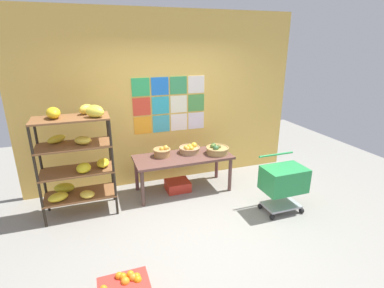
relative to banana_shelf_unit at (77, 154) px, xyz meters
name	(u,v)px	position (x,y,z in m)	size (l,w,h in m)	color
ground	(202,233)	(1.48, -1.08, -0.94)	(9.55, 9.55, 0.00)	gray
back_wall_with_art	(165,100)	(1.48, 0.72, 0.54)	(4.83, 0.07, 2.94)	#E6B652
banana_shelf_unit	(77,154)	(0.00, 0.00, 0.00)	(1.01, 0.58, 1.61)	black
display_table	(183,160)	(1.62, 0.15, -0.38)	(1.61, 0.67, 0.63)	brown
fruit_basket_back_left	(217,150)	(2.20, 0.07, -0.23)	(0.39, 0.39, 0.17)	#AA874D
fruit_basket_right	(190,149)	(1.78, 0.26, -0.23)	(0.36, 0.36, 0.17)	#A6835A
fruit_basket_centre	(162,152)	(1.30, 0.27, -0.22)	(0.29, 0.29, 0.18)	#AC7F49
produce_crate_under_table	(178,185)	(1.53, 0.19, -0.85)	(0.40, 0.34, 0.17)	red
orange_crate_foreground	(124,287)	(0.37, -1.77, -0.85)	(0.51, 0.32, 0.20)	red
shopping_cart	(284,181)	(2.81, -0.97, -0.44)	(0.61, 0.46, 0.84)	black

